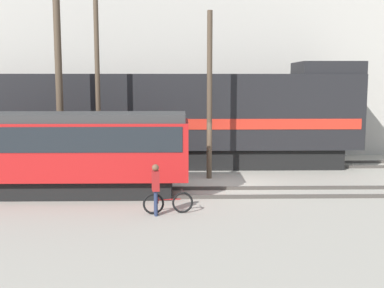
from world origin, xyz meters
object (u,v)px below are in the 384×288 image
at_px(utility_pole_center, 98,86).
at_px(bicycle, 168,203).
at_px(utility_pole_left, 59,73).
at_px(person, 156,185).
at_px(streetcar, 51,149).
at_px(freight_locomotive, 144,119).
at_px(utility_pole_right, 209,96).

bearing_deg(utility_pole_center, bicycle, -60.95).
relative_size(bicycle, utility_pole_left, 0.18).
bearing_deg(person, streetcar, 144.64).
bearing_deg(streetcar, person, -35.36).
xyz_separation_m(bicycle, utility_pole_center, (-3.18, 5.73, 3.73)).
height_order(bicycle, person, person).
height_order(freight_locomotive, bicycle, freight_locomotive).
xyz_separation_m(person, utility_pole_center, (-2.79, 5.94, 3.08)).
bearing_deg(freight_locomotive, streetcar, -116.38).
distance_m(streetcar, utility_pole_center, 4.03).
height_order(streetcar, utility_pole_right, utility_pole_right).
xyz_separation_m(streetcar, person, (4.07, -2.89, -0.76)).
xyz_separation_m(utility_pole_center, utility_pole_right, (4.83, 0.00, -0.45)).
height_order(freight_locomotive, utility_pole_center, utility_pole_center).
bearing_deg(person, freight_locomotive, 96.68).
bearing_deg(utility_pole_left, utility_pole_center, 0.00).
distance_m(freight_locomotive, streetcar, 6.83).
relative_size(freight_locomotive, streetcar, 2.09).
bearing_deg(bicycle, streetcar, 148.99).
distance_m(person, utility_pole_right, 6.80).
relative_size(streetcar, utility_pole_right, 1.42).
height_order(streetcar, utility_pole_center, utility_pole_center).
relative_size(freight_locomotive, utility_pole_center, 2.63).
distance_m(streetcar, utility_pole_right, 7.08).
height_order(freight_locomotive, utility_pole_right, utility_pole_right).
distance_m(person, utility_pole_center, 7.25).
height_order(bicycle, utility_pole_center, utility_pole_center).
distance_m(bicycle, utility_pole_center, 7.54).
height_order(utility_pole_left, utility_pole_right, utility_pole_left).
bearing_deg(bicycle, person, -151.79).
height_order(freight_locomotive, utility_pole_left, utility_pole_left).
distance_m(freight_locomotive, bicycle, 9.13).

